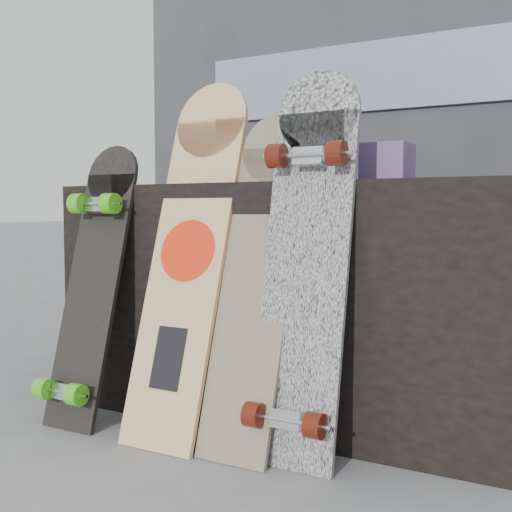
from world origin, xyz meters
The scene contains 10 objects.
ground centered at (0.00, 0.00, 0.00)m, with size 60.00×60.00×0.00m, color slate.
vendor_table centered at (0.00, 0.50, 0.40)m, with size 1.60×0.60×0.80m, color black.
booth centered at (0.00, 1.35, 1.10)m, with size 2.40×0.22×2.20m.
merch_box_purple centered at (-0.36, 0.51, 0.85)m, with size 0.18×0.12×0.10m, color #4E3E7F.
merch_box_small centered at (0.33, 0.46, 0.86)m, with size 0.14×0.14×0.12m, color #4E3E7F.
merch_box_flat centered at (-0.12, 0.64, 0.83)m, with size 0.22×0.10×0.06m, color #D1B78C.
longboard_geisha centered at (-0.21, 0.16, 0.60)m, with size 0.26×0.38×1.14m.
longboard_celtic centered at (0.04, 0.16, 0.54)m, with size 0.23×0.33×1.02m.
longboard_cascadia centered at (0.20, 0.14, 0.58)m, with size 0.25×0.29×1.12m.
skateboard_dark centered at (-0.57, 0.10, 0.48)m, with size 0.21×0.34×0.94m.
Camera 1 is at (0.96, -1.50, 0.71)m, focal length 45.00 mm.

